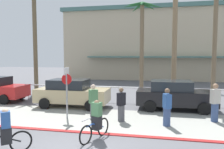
{
  "coord_description": "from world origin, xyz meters",
  "views": [
    {
      "loc": [
        2.52,
        -6.22,
        3.12
      ],
      "look_at": [
        0.01,
        6.0,
        2.08
      ],
      "focal_mm": 35.65,
      "sensor_mm": 36.0,
      "label": 1
    }
  ],
  "objects_px": {
    "stop_sign_bike_lane": "(67,85)",
    "pedestrian_2": "(167,109)",
    "palm_tree_2": "(175,11)",
    "car_tan_1": "(72,93)",
    "cyclist_blue_1": "(96,121)",
    "pedestrian_1": "(215,104)",
    "palm_tree_0": "(35,12)",
    "palm_tree_1": "(142,23)",
    "palm_tree_3": "(215,18)",
    "car_black_2": "(174,95)",
    "cyclist_black_0": "(4,133)",
    "pedestrian_3": "(93,104)",
    "pedestrian_0": "(121,106)"
  },
  "relations": [
    {
      "from": "stop_sign_bike_lane",
      "to": "palm_tree_0",
      "type": "height_order",
      "value": "palm_tree_0"
    },
    {
      "from": "palm_tree_1",
      "to": "palm_tree_2",
      "type": "height_order",
      "value": "palm_tree_2"
    },
    {
      "from": "palm_tree_2",
      "to": "car_tan_1",
      "type": "height_order",
      "value": "palm_tree_2"
    },
    {
      "from": "palm_tree_1",
      "to": "pedestrian_2",
      "type": "xyz_separation_m",
      "value": [
        1.84,
        -9.94,
        -5.18
      ]
    },
    {
      "from": "pedestrian_3",
      "to": "palm_tree_1",
      "type": "bearing_deg",
      "value": 80.5
    },
    {
      "from": "stop_sign_bike_lane",
      "to": "pedestrian_0",
      "type": "bearing_deg",
      "value": 1.58
    },
    {
      "from": "pedestrian_3",
      "to": "palm_tree_0",
      "type": "bearing_deg",
      "value": 134.23
    },
    {
      "from": "cyclist_blue_1",
      "to": "pedestrian_0",
      "type": "relative_size",
      "value": 1.06
    },
    {
      "from": "palm_tree_1",
      "to": "palm_tree_3",
      "type": "bearing_deg",
      "value": -0.33
    },
    {
      "from": "car_tan_1",
      "to": "cyclist_blue_1",
      "type": "xyz_separation_m",
      "value": [
        2.89,
        -4.83,
        -0.18
      ]
    },
    {
      "from": "palm_tree_2",
      "to": "cyclist_black_0",
      "type": "relative_size",
      "value": 5.72
    },
    {
      "from": "palm_tree_1",
      "to": "pedestrian_1",
      "type": "bearing_deg",
      "value": -65.15
    },
    {
      "from": "cyclist_black_0",
      "to": "pedestrian_3",
      "type": "distance_m",
      "value": 4.54
    },
    {
      "from": "stop_sign_bike_lane",
      "to": "car_black_2",
      "type": "relative_size",
      "value": 0.58
    },
    {
      "from": "pedestrian_0",
      "to": "pedestrian_3",
      "type": "bearing_deg",
      "value": -178.0
    },
    {
      "from": "palm_tree_0",
      "to": "pedestrian_3",
      "type": "height_order",
      "value": "palm_tree_0"
    },
    {
      "from": "palm_tree_3",
      "to": "pedestrian_1",
      "type": "relative_size",
      "value": 4.74
    },
    {
      "from": "palm_tree_3",
      "to": "car_black_2",
      "type": "bearing_deg",
      "value": -118.26
    },
    {
      "from": "pedestrian_3",
      "to": "stop_sign_bike_lane",
      "type": "bearing_deg",
      "value": -178.85
    },
    {
      "from": "palm_tree_1",
      "to": "car_tan_1",
      "type": "bearing_deg",
      "value": -117.38
    },
    {
      "from": "palm_tree_1",
      "to": "palm_tree_2",
      "type": "xyz_separation_m",
      "value": [
        2.56,
        -2.91,
        0.37
      ]
    },
    {
      "from": "stop_sign_bike_lane",
      "to": "pedestrian_2",
      "type": "relative_size",
      "value": 1.5
    },
    {
      "from": "pedestrian_1",
      "to": "cyclist_black_0",
      "type": "bearing_deg",
      "value": -145.63
    },
    {
      "from": "palm_tree_2",
      "to": "cyclist_blue_1",
      "type": "distance_m",
      "value": 11.24
    },
    {
      "from": "palm_tree_0",
      "to": "cyclist_black_0",
      "type": "relative_size",
      "value": 6.28
    },
    {
      "from": "cyclist_black_0",
      "to": "pedestrian_2",
      "type": "bearing_deg",
      "value": 37.5
    },
    {
      "from": "pedestrian_3",
      "to": "pedestrian_1",
      "type": "bearing_deg",
      "value": 8.39
    },
    {
      "from": "stop_sign_bike_lane",
      "to": "pedestrian_2",
      "type": "height_order",
      "value": "stop_sign_bike_lane"
    },
    {
      "from": "car_black_2",
      "to": "car_tan_1",
      "type": "bearing_deg",
      "value": -175.58
    },
    {
      "from": "stop_sign_bike_lane",
      "to": "palm_tree_2",
      "type": "xyz_separation_m",
      "value": [
        5.54,
        6.79,
        4.66
      ]
    },
    {
      "from": "car_black_2",
      "to": "pedestrian_0",
      "type": "relative_size",
      "value": 2.7
    },
    {
      "from": "palm_tree_0",
      "to": "cyclist_blue_1",
      "type": "distance_m",
      "value": 14.42
    },
    {
      "from": "car_black_2",
      "to": "pedestrian_1",
      "type": "xyz_separation_m",
      "value": [
        1.69,
        -2.12,
        -0.01
      ]
    },
    {
      "from": "palm_tree_0",
      "to": "cyclist_blue_1",
      "type": "bearing_deg",
      "value": -50.47
    },
    {
      "from": "car_tan_1",
      "to": "pedestrian_2",
      "type": "bearing_deg",
      "value": -26.33
    },
    {
      "from": "palm_tree_0",
      "to": "car_black_2",
      "type": "distance_m",
      "value": 13.82
    },
    {
      "from": "cyclist_blue_1",
      "to": "pedestrian_1",
      "type": "xyz_separation_m",
      "value": [
        4.92,
        3.18,
        0.17
      ]
    },
    {
      "from": "stop_sign_bike_lane",
      "to": "cyclist_blue_1",
      "type": "distance_m",
      "value": 3.31
    },
    {
      "from": "palm_tree_0",
      "to": "car_tan_1",
      "type": "relative_size",
      "value": 2.14
    },
    {
      "from": "palm_tree_1",
      "to": "pedestrian_1",
      "type": "height_order",
      "value": "palm_tree_1"
    },
    {
      "from": "palm_tree_3",
      "to": "pedestrian_2",
      "type": "height_order",
      "value": "palm_tree_3"
    },
    {
      "from": "palm_tree_0",
      "to": "palm_tree_1",
      "type": "relative_size",
      "value": 1.2
    },
    {
      "from": "pedestrian_3",
      "to": "car_tan_1",
      "type": "bearing_deg",
      "value": 130.17
    },
    {
      "from": "cyclist_black_0",
      "to": "palm_tree_2",
      "type": "bearing_deg",
      "value": 61.87
    },
    {
      "from": "palm_tree_1",
      "to": "pedestrian_1",
      "type": "xyz_separation_m",
      "value": [
        4.09,
        -8.83,
        -5.11
      ]
    },
    {
      "from": "palm_tree_3",
      "to": "pedestrian_1",
      "type": "height_order",
      "value": "palm_tree_3"
    },
    {
      "from": "car_black_2",
      "to": "cyclist_blue_1",
      "type": "bearing_deg",
      "value": -121.29
    },
    {
      "from": "cyclist_black_0",
      "to": "pedestrian_2",
      "type": "relative_size",
      "value": 0.88
    },
    {
      "from": "car_tan_1",
      "to": "pedestrian_0",
      "type": "xyz_separation_m",
      "value": [
        3.46,
        -2.44,
        -0.12
      ]
    },
    {
      "from": "stop_sign_bike_lane",
      "to": "cyclist_black_0",
      "type": "height_order",
      "value": "stop_sign_bike_lane"
    }
  ]
}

